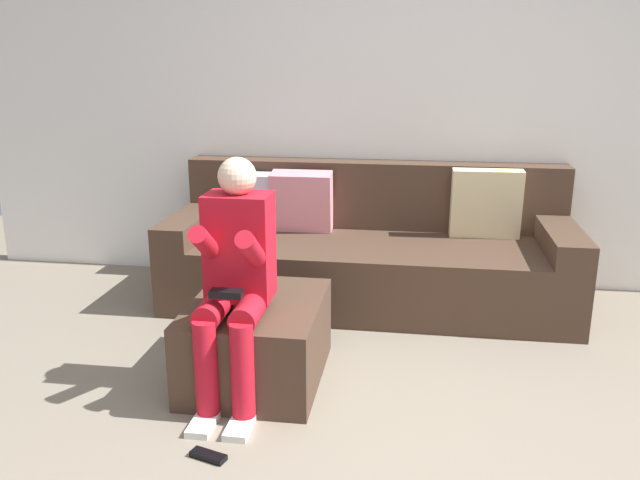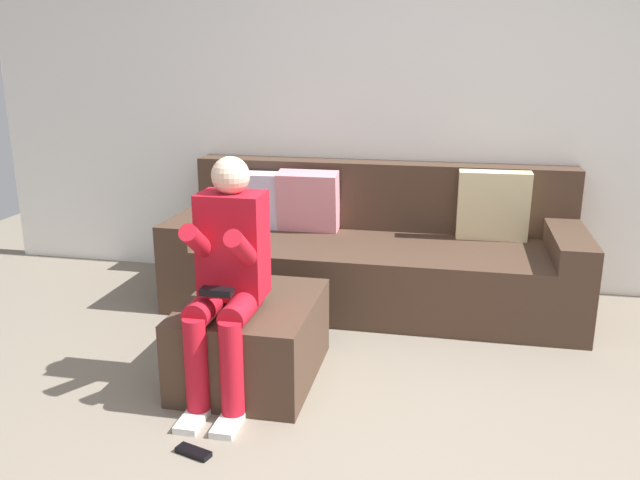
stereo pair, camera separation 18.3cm
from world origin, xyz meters
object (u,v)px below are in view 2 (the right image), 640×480
object	(u,v)px
person_seated	(228,270)
couch_sectional	(373,253)
remote_near_ottoman	(193,452)
ottoman	(252,339)

from	to	relation	value
person_seated	couch_sectional	bearing A→B (deg)	70.44
couch_sectional	person_seated	distance (m)	1.46
couch_sectional	person_seated	bearing A→B (deg)	-109.56
couch_sectional	remote_near_ottoman	world-z (taller)	couch_sectional
couch_sectional	person_seated	size ratio (longest dim) A/B	2.27
couch_sectional	ottoman	distance (m)	1.25
ottoman	remote_near_ottoman	distance (m)	0.70
couch_sectional	person_seated	xyz separation A→B (m)	(-0.48, -1.35, 0.30)
ottoman	remote_near_ottoman	bearing A→B (deg)	-92.70
ottoman	remote_near_ottoman	xyz separation A→B (m)	(-0.03, -0.68, -0.19)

